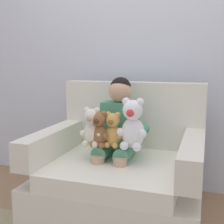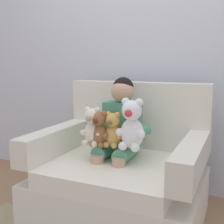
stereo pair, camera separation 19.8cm
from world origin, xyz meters
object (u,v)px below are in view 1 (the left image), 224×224
(seated_child, at_px, (117,128))
(plush_brown, at_px, (99,130))
(plush_honey, at_px, (113,131))
(plush_cream, at_px, (92,128))
(plush_white, at_px, (133,125))
(armchair, at_px, (121,176))

(seated_child, height_order, plush_brown, seated_child)
(plush_honey, distance_m, plush_cream, 0.15)
(seated_child, xyz_separation_m, plush_honey, (0.01, -0.14, 0.01))
(plush_white, height_order, plush_brown, plush_white)
(armchair, height_order, seated_child, seated_child)
(seated_child, bearing_deg, armchair, -31.41)
(seated_child, relative_size, plush_cream, 3.01)
(armchair, distance_m, plush_white, 0.44)
(armchair, relative_size, seated_child, 1.40)
(plush_white, bearing_deg, plush_brown, -171.37)
(armchair, distance_m, plush_honey, 0.38)
(plush_white, distance_m, plush_cream, 0.29)
(seated_child, xyz_separation_m, plush_white, (0.15, -0.13, 0.06))
(seated_child, height_order, plush_honey, seated_child)
(seated_child, distance_m, plush_cream, 0.21)
(armchair, height_order, plush_white, armchair)
(plush_honey, bearing_deg, plush_white, -11.41)
(plush_brown, height_order, plush_cream, plush_cream)
(armchair, height_order, plush_cream, armchair)
(plush_white, bearing_deg, seated_child, 139.24)
(plush_brown, bearing_deg, plush_honey, 13.99)
(plush_white, bearing_deg, plush_cream, -173.18)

